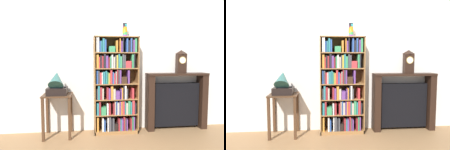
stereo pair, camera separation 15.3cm
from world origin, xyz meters
TOP-DOWN VIEW (x-y plane):
  - ground_plane at (0.00, 0.00)m, footprint 7.77×6.40m
  - wall_back at (0.07, 0.30)m, footprint 4.77×0.08m
  - bookshelf at (-0.01, 0.10)m, footprint 0.80×0.30m
  - cup_stack at (0.16, 0.10)m, footprint 0.08×0.08m
  - side_table_left at (-1.04, 0.03)m, footprint 0.49×0.46m
  - gramophone at (-1.04, -0.02)m, footprint 0.34×0.44m
  - fireplace_mantel at (1.19, 0.15)m, footprint 1.18×0.26m
  - mantel_clock at (1.27, 0.13)m, footprint 0.18×0.13m

SIDE VIEW (x-z plane):
  - ground_plane at x=0.00m, z-range -0.02..0.00m
  - fireplace_mantel at x=1.19m, z-range -0.01..1.08m
  - side_table_left at x=-1.04m, z-range 0.17..0.91m
  - bookshelf at x=-0.01m, z-range -0.03..1.73m
  - gramophone at x=-1.04m, z-range 0.70..1.17m
  - wall_back at x=0.07m, z-range 0.00..2.60m
  - mantel_clock at x=1.27m, z-range 1.09..1.53m
  - cup_stack at x=0.16m, z-range 1.76..2.02m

